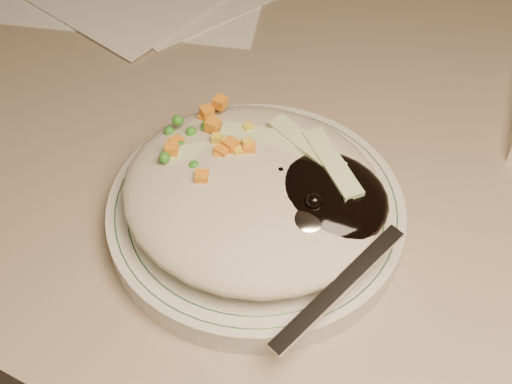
% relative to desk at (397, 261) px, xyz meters
% --- Properties ---
extents(desk, '(1.40, 0.70, 0.74)m').
position_rel_desk_xyz_m(desk, '(0.00, 0.00, 0.00)').
color(desk, gray).
rests_on(desk, ground).
extents(plate, '(0.22, 0.22, 0.02)m').
position_rel_desk_xyz_m(plate, '(-0.08, -0.16, 0.21)').
color(plate, silver).
rests_on(plate, desk).
extents(plate_rim, '(0.21, 0.21, 0.00)m').
position_rel_desk_xyz_m(plate_rim, '(-0.08, -0.16, 0.22)').
color(plate_rim, '#144723').
rests_on(plate_rim, plate).
extents(meal, '(0.21, 0.19, 0.05)m').
position_rel_desk_xyz_m(meal, '(-0.08, -0.17, 0.24)').
color(meal, '#B8B095').
rests_on(meal, plate).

